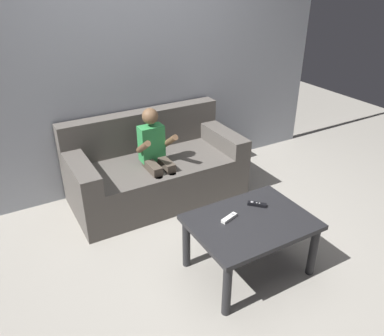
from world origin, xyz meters
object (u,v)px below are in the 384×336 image
(game_remote_black_near_edge, at_px, (257,204))
(game_remote_white_center, at_px, (229,218))
(couch, at_px, (155,169))
(coffee_table, at_px, (250,228))
(person_seated_on_couch, at_px, (156,154))

(game_remote_black_near_edge, bearing_deg, game_remote_white_center, -171.51)
(game_remote_white_center, bearing_deg, game_remote_black_near_edge, 8.49)
(couch, height_order, coffee_table, couch)
(person_seated_on_couch, xyz_separation_m, coffee_table, (0.21, -1.15, -0.16))
(couch, distance_m, coffee_table, 1.33)
(game_remote_black_near_edge, xyz_separation_m, game_remote_white_center, (-0.28, -0.04, 0.00))
(coffee_table, relative_size, game_remote_white_center, 5.94)
(couch, relative_size, coffee_table, 1.91)
(couch, bearing_deg, coffee_table, -83.67)
(person_seated_on_couch, distance_m, game_remote_black_near_edge, 1.08)
(couch, bearing_deg, game_remote_white_center, -89.22)
(game_remote_white_center, bearing_deg, person_seated_on_couch, 94.05)
(couch, xyz_separation_m, game_remote_black_near_edge, (0.30, -1.19, 0.18))
(person_seated_on_couch, bearing_deg, game_remote_white_center, -85.95)
(coffee_table, bearing_deg, person_seated_on_couch, 100.12)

